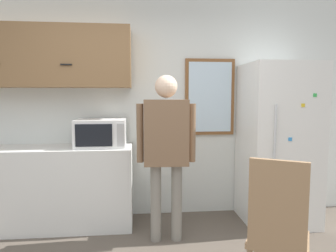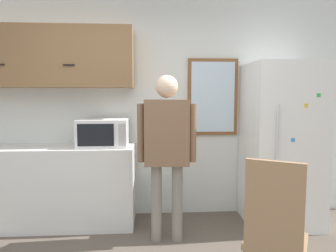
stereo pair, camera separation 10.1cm
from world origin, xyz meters
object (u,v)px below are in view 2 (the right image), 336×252
(chair, at_px, (275,230))
(refrigerator, at_px, (281,145))
(microwave, at_px, (103,133))
(person, at_px, (167,141))

(chair, bearing_deg, refrigerator, -84.64)
(microwave, xyz_separation_m, refrigerator, (2.04, -0.09, -0.14))
(chair, bearing_deg, person, -26.57)
(microwave, height_order, person, person)
(microwave, bearing_deg, person, -32.90)
(chair, bearing_deg, microwave, -16.86)
(microwave, relative_size, refrigerator, 0.30)
(person, bearing_deg, chair, -54.63)
(refrigerator, distance_m, chair, 1.60)
(microwave, bearing_deg, chair, -47.62)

